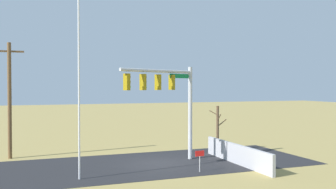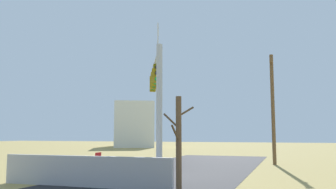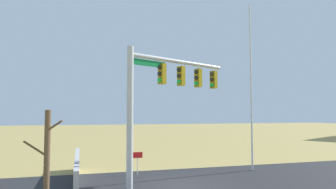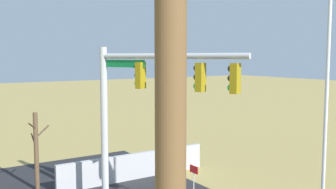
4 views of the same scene
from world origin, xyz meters
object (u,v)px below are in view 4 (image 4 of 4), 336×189
flagpole (327,91)px  open_sign (194,173)px  signal_mast (145,95)px  bare_tree (36,150)px

flagpole → open_sign: flagpole is taller
signal_mast → flagpole: flagpole is taller
signal_mast → open_sign: (0.78, -2.82, -3.58)m
flagpole → bare_tree: bearing=24.2°
signal_mast → flagpole: (-5.93, -2.17, 0.48)m
signal_mast → open_sign: signal_mast is taller
signal_mast → bare_tree: size_ratio=1.81×
bare_tree → open_sign: (-4.10, -5.51, -0.88)m
signal_mast → flagpole: 6.33m
signal_mast → bare_tree: 6.19m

